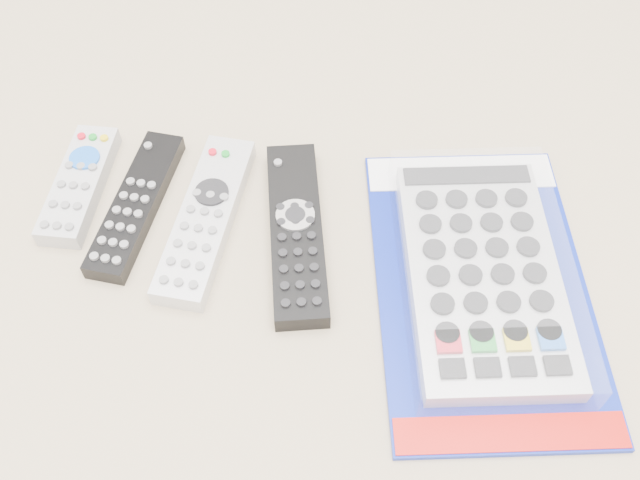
# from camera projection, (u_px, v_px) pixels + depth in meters

# --- Properties ---
(remote_small_grey) EXTENTS (0.05, 0.15, 0.02)m
(remote_small_grey) POSITION_uv_depth(u_px,v_px,m) (79.00, 184.00, 0.75)
(remote_small_grey) COLOR #A6A6A8
(remote_small_grey) RESTS_ON ground
(remote_slim_black) EXTENTS (0.06, 0.19, 0.02)m
(remote_slim_black) POSITION_uv_depth(u_px,v_px,m) (136.00, 204.00, 0.74)
(remote_slim_black) COLOR black
(remote_slim_black) RESTS_ON ground
(remote_silver_dvd) EXTENTS (0.07, 0.21, 0.02)m
(remote_silver_dvd) POSITION_uv_depth(u_px,v_px,m) (206.00, 218.00, 0.73)
(remote_silver_dvd) COLOR #BBBBC0
(remote_silver_dvd) RESTS_ON ground
(remote_large_black) EXTENTS (0.09, 0.22, 0.02)m
(remote_large_black) POSITION_uv_depth(u_px,v_px,m) (296.00, 232.00, 0.72)
(remote_large_black) COLOR black
(remote_large_black) RESTS_ON ground
(jumbo_remote_packaged) EXTENTS (0.25, 0.36, 0.04)m
(jumbo_remote_packaged) POSITION_uv_depth(u_px,v_px,m) (483.00, 272.00, 0.68)
(jumbo_remote_packaged) COLOR #0D2095
(jumbo_remote_packaged) RESTS_ON ground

